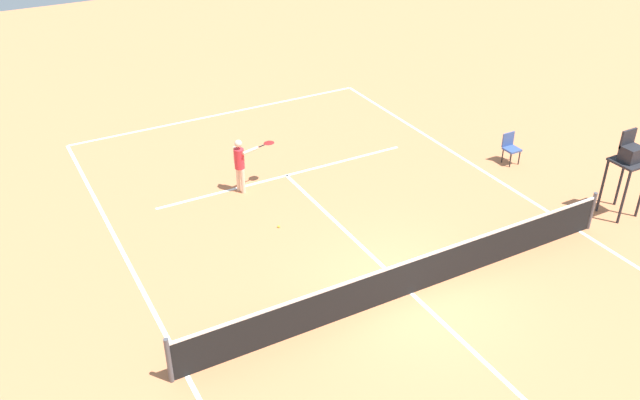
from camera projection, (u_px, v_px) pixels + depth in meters
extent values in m
plane|color=#D37A4C|center=(411.00, 293.00, 15.44)|extent=(60.00, 60.00, 0.00)
cube|color=white|center=(221.00, 114.00, 24.21)|extent=(10.67, 0.10, 0.01)
cube|color=white|center=(579.00, 231.00, 17.65)|extent=(0.10, 23.25, 0.01)
cube|color=white|center=(187.00, 375.00, 13.23)|extent=(0.10, 23.25, 0.01)
cube|color=white|center=(286.00, 175.00, 20.27)|extent=(8.00, 0.10, 0.01)
cube|color=white|center=(411.00, 293.00, 15.44)|extent=(0.10, 12.79, 0.01)
cylinder|color=#4C4C51|center=(592.00, 211.00, 17.51)|extent=(0.10, 0.10, 1.07)
cylinder|color=#4C4C51|center=(169.00, 361.00, 12.84)|extent=(0.10, 0.10, 1.07)
cube|color=black|center=(413.00, 277.00, 15.21)|extent=(11.27, 0.03, 0.91)
cube|color=white|center=(414.00, 260.00, 14.97)|extent=(11.27, 0.04, 0.06)
cylinder|color=beige|center=(238.00, 179.00, 19.32)|extent=(0.12, 0.12, 0.76)
cylinder|color=beige|center=(243.00, 181.00, 19.19)|extent=(0.12, 0.12, 0.76)
cylinder|color=red|center=(239.00, 159.00, 18.91)|extent=(0.28, 0.28, 0.59)
sphere|color=beige|center=(238.00, 144.00, 18.68)|extent=(0.21, 0.21, 0.21)
cylinder|color=beige|center=(235.00, 156.00, 19.01)|extent=(0.09, 0.09, 0.53)
cylinder|color=beige|center=(250.00, 150.00, 18.84)|extent=(0.53, 0.23, 0.09)
cylinder|color=black|center=(261.00, 146.00, 19.08)|extent=(0.26, 0.11, 0.04)
ellipsoid|color=red|center=(269.00, 143.00, 19.26)|extent=(0.38, 0.36, 0.04)
sphere|color=#CCE033|center=(279.00, 226.00, 17.79)|extent=(0.07, 0.07, 0.07)
cylinder|color=#232328|center=(624.00, 198.00, 17.61)|extent=(0.07, 0.07, 1.55)
cylinder|color=#232328|center=(620.00, 180.00, 18.43)|extent=(0.07, 0.07, 1.55)
cylinder|color=#232328|center=(602.00, 186.00, 18.14)|extent=(0.07, 0.07, 1.55)
cube|color=#232328|center=(629.00, 162.00, 17.61)|extent=(0.80, 0.80, 0.06)
cube|color=#232328|center=(631.00, 154.00, 17.49)|extent=(0.50, 0.44, 0.40)
cube|color=#232328|center=(628.00, 138.00, 17.47)|extent=(0.50, 0.06, 0.50)
cylinder|color=#262626|center=(519.00, 158.00, 20.77)|extent=(0.04, 0.04, 0.45)
cylinder|color=#262626|center=(510.00, 160.00, 20.63)|extent=(0.04, 0.04, 0.45)
cylinder|color=#262626|center=(511.00, 153.00, 21.04)|extent=(0.04, 0.04, 0.45)
cylinder|color=#262626|center=(502.00, 156.00, 20.89)|extent=(0.04, 0.04, 0.45)
cube|color=#38518C|center=(512.00, 149.00, 20.70)|extent=(0.44, 0.44, 0.06)
cube|color=#38518C|center=(508.00, 139.00, 20.74)|extent=(0.44, 0.04, 0.44)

